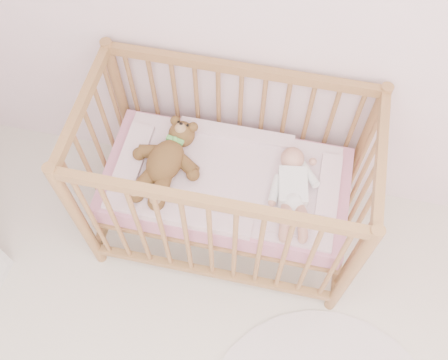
% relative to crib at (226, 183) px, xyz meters
% --- Properties ---
extents(wall_back, '(4.00, 0.02, 2.70)m').
position_rel_crib_xyz_m(wall_back, '(0.32, 0.40, 0.85)').
color(wall_back, white).
rests_on(wall_back, floor).
extents(crib, '(1.36, 0.76, 1.00)m').
position_rel_crib_xyz_m(crib, '(0.00, 0.00, 0.00)').
color(crib, '#A17C44').
rests_on(crib, floor).
extents(mattress, '(1.22, 0.62, 0.13)m').
position_rel_crib_xyz_m(mattress, '(-0.00, 0.00, -0.01)').
color(mattress, pink).
rests_on(mattress, crib).
extents(blanket, '(1.10, 0.58, 0.06)m').
position_rel_crib_xyz_m(blanket, '(-0.00, 0.00, 0.06)').
color(blanket, pink).
rests_on(blanket, mattress).
extents(baby, '(0.33, 0.55, 0.13)m').
position_rel_crib_xyz_m(baby, '(0.33, -0.02, 0.14)').
color(baby, white).
rests_on(baby, blanket).
extents(teddy_bear, '(0.47, 0.59, 0.15)m').
position_rel_crib_xyz_m(teddy_bear, '(-0.30, -0.02, 0.15)').
color(teddy_bear, brown).
rests_on(teddy_bear, blanket).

